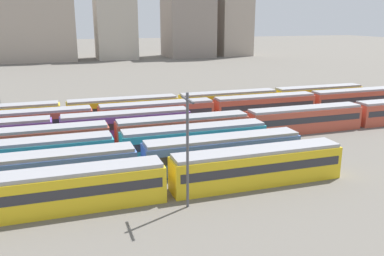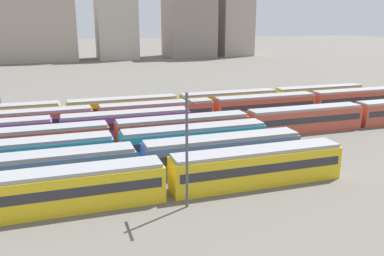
# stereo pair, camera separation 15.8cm
# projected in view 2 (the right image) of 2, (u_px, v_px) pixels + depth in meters

# --- Properties ---
(train_track_0) EXTENTS (55.80, 3.06, 3.75)m
(train_track_0) POSITION_uv_depth(u_px,v_px,m) (62.00, 190.00, 35.40)
(train_track_0) COLOR yellow
(train_track_0) RESTS_ON ground_plane
(train_track_1) EXTENTS (55.80, 3.06, 3.75)m
(train_track_1) POSITION_uv_depth(u_px,v_px,m) (43.00, 171.00, 39.67)
(train_track_1) COLOR #4C70BC
(train_track_1) RESTS_ON ground_plane
(train_track_2) EXTENTS (55.80, 3.06, 3.75)m
(train_track_2) POSITION_uv_depth(u_px,v_px,m) (29.00, 156.00, 43.96)
(train_track_2) COLOR teal
(train_track_2) RESTS_ON ground_plane
(train_track_3) EXTENTS (93.60, 3.06, 3.75)m
(train_track_3) POSITION_uv_depth(u_px,v_px,m) (183.00, 130.00, 54.49)
(train_track_3) COLOR #BC4C38
(train_track_3) RESTS_ON ground_plane
(train_track_5) EXTENTS (93.60, 3.06, 3.75)m
(train_track_5) POSITION_uv_depth(u_px,v_px,m) (157.00, 114.00, 63.69)
(train_track_5) COLOR #BC4C38
(train_track_5) RESTS_ON ground_plane
(train_track_6) EXTENTS (93.60, 3.06, 3.75)m
(train_track_6) POSITION_uv_depth(u_px,v_px,m) (124.00, 109.00, 67.12)
(train_track_6) COLOR yellow
(train_track_6) RESTS_ON ground_plane
(catenary_pole_2) EXTENTS (0.24, 3.20, 10.39)m
(catenary_pole_2) POSITION_uv_depth(u_px,v_px,m) (187.00, 146.00, 34.98)
(catenary_pole_2) COLOR #4C4C51
(catenary_pole_2) RESTS_ON ground_plane
(distant_building_2) EXTENTS (29.07, 18.14, 28.03)m
(distant_building_2) POSITION_uv_depth(u_px,v_px,m) (37.00, 25.00, 157.90)
(distant_building_2) COLOR #A89989
(distant_building_2) RESTS_ON ground_plane
(distant_building_3) EXTENTS (15.85, 17.23, 31.43)m
(distant_building_3) POSITION_uv_depth(u_px,v_px,m) (116.00, 20.00, 166.72)
(distant_building_3) COLOR #B2A899
(distant_building_3) RESTS_ON ground_plane
(distant_building_4) EXTENTS (19.47, 20.47, 31.03)m
(distant_building_4) POSITION_uv_depth(u_px,v_px,m) (189.00, 20.00, 176.27)
(distant_building_4) COLOR gray
(distant_building_4) RESTS_ON ground_plane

